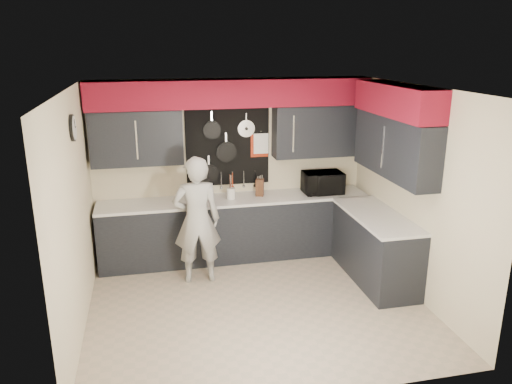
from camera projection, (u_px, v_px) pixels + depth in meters
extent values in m
plane|color=tan|center=(257.00, 304.00, 6.11)|extent=(4.00, 4.00, 0.00)
cube|color=beige|center=(231.00, 168.00, 7.37)|extent=(4.00, 0.01, 2.60)
cube|color=black|center=(137.00, 138.00, 6.80)|extent=(1.24, 0.32, 0.75)
cube|color=black|center=(318.00, 131.00, 7.34)|extent=(1.34, 0.32, 0.75)
cube|color=maroon|center=(232.00, 93.00, 6.89)|extent=(3.94, 0.36, 0.38)
cube|color=black|center=(228.00, 146.00, 7.26)|extent=(1.22, 0.03, 1.15)
cylinder|color=black|center=(212.00, 130.00, 7.10)|extent=(0.26, 0.04, 0.26)
cylinder|color=black|center=(226.00, 152.00, 7.23)|extent=(0.30, 0.04, 0.30)
cylinder|color=black|center=(209.00, 174.00, 7.27)|extent=(0.27, 0.04, 0.27)
cylinder|color=silver|center=(246.00, 129.00, 7.21)|extent=(0.25, 0.02, 0.25)
cube|color=#A7270C|center=(259.00, 145.00, 7.34)|extent=(0.26, 0.01, 0.34)
cube|color=white|center=(261.00, 144.00, 7.32)|extent=(0.22, 0.01, 0.30)
cylinder|color=silver|center=(198.00, 181.00, 7.28)|extent=(0.01, 0.01, 0.20)
cylinder|color=silver|center=(210.00, 181.00, 7.32)|extent=(0.01, 0.01, 0.20)
cylinder|color=silver|center=(221.00, 180.00, 7.35)|extent=(0.01, 0.01, 0.20)
cylinder|color=silver|center=(233.00, 179.00, 7.39)|extent=(0.01, 0.01, 0.20)
cylinder|color=silver|center=(244.00, 179.00, 7.42)|extent=(0.01, 0.01, 0.20)
cylinder|color=silver|center=(255.00, 178.00, 7.46)|extent=(0.01, 0.01, 0.20)
cube|color=beige|center=(414.00, 193.00, 6.15)|extent=(0.01, 3.50, 2.60)
cube|color=black|center=(395.00, 146.00, 6.25)|extent=(0.32, 1.70, 0.75)
cube|color=maroon|center=(397.00, 100.00, 6.08)|extent=(0.36, 1.70, 0.38)
cube|color=beige|center=(75.00, 216.00, 5.33)|extent=(0.01, 3.50, 2.60)
cylinder|color=black|center=(72.00, 128.00, 5.45)|extent=(0.04, 0.30, 0.30)
cylinder|color=white|center=(75.00, 128.00, 5.46)|extent=(0.01, 0.26, 0.26)
cube|color=black|center=(236.00, 229.00, 7.34)|extent=(3.90, 0.60, 0.88)
cube|color=silver|center=(235.00, 200.00, 7.20)|extent=(3.90, 0.63, 0.04)
cube|color=black|center=(375.00, 248.00, 6.66)|extent=(0.60, 1.60, 0.88)
cube|color=silver|center=(376.00, 216.00, 6.53)|extent=(0.63, 1.60, 0.04)
cube|color=black|center=(239.00, 260.00, 7.21)|extent=(3.90, 0.06, 0.10)
imported|color=black|center=(323.00, 183.00, 7.40)|extent=(0.58, 0.39, 0.32)
cube|color=#3B1912|center=(260.00, 187.00, 7.28)|extent=(0.14, 0.14, 0.25)
cylinder|color=silver|center=(231.00, 193.00, 7.14)|extent=(0.12, 0.12, 0.16)
cube|color=black|center=(201.00, 198.00, 7.13)|extent=(0.22, 0.25, 0.03)
cube|color=black|center=(201.00, 187.00, 7.16)|extent=(0.18, 0.10, 0.29)
cube|color=black|center=(201.00, 180.00, 7.05)|extent=(0.22, 0.25, 0.06)
cylinder|color=black|center=(201.00, 193.00, 7.09)|extent=(0.11, 0.11, 0.13)
imported|color=#9F9F9D|center=(197.00, 220.00, 6.49)|extent=(0.63, 0.42, 1.71)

